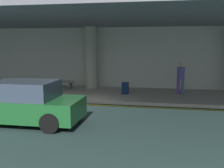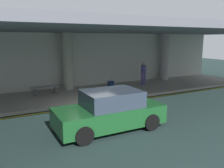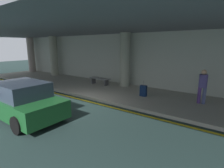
{
  "view_description": "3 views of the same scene",
  "coord_description": "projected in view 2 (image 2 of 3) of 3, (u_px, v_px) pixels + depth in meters",
  "views": [
    {
      "loc": [
        4.09,
        -10.8,
        2.73
      ],
      "look_at": [
        1.86,
        1.41,
        0.9
      ],
      "focal_mm": 42.4,
      "sensor_mm": 36.0,
      "label": 1
    },
    {
      "loc": [
        -4.45,
        -10.0,
        3.4
      ],
      "look_at": [
        1.83,
        1.91,
        0.79
      ],
      "focal_mm": 37.31,
      "sensor_mm": 36.0,
      "label": 2
    },
    {
      "loc": [
        6.64,
        -5.89,
        2.94
      ],
      "look_at": [
        0.5,
        2.39,
        0.72
      ],
      "focal_mm": 28.58,
      "sensor_mm": 36.0,
      "label": 3
    }
  ],
  "objects": [
    {
      "name": "sidewalk",
      "position": [
        76.0,
        95.0,
        14.05
      ],
      "size": [
        26.0,
        4.2,
        0.15
      ],
      "primitive_type": "cube",
      "color": "#9F9B90",
      "rests_on": "ground"
    },
    {
      "name": "ground_plane",
      "position": [
        97.0,
        110.0,
        11.37
      ],
      "size": [
        60.0,
        60.0,
        0.0
      ],
      "primitive_type": "plane",
      "color": "#1D2D2C"
    },
    {
      "name": "traveler_with_luggage",
      "position": [
        143.0,
        72.0,
        16.53
      ],
      "size": [
        0.38,
        0.38,
        1.68
      ],
      "rotation": [
        0.0,
        0.0,
        1.29
      ],
      "color": "#51347F",
      "rests_on": "sidewalk"
    },
    {
      "name": "support_column_right_mid",
      "position": [
        165.0,
        57.0,
        18.62
      ],
      "size": [
        0.71,
        0.71,
        3.65
      ],
      "primitive_type": "cylinder",
      "color": "#9D9696",
      "rests_on": "sidewalk"
    },
    {
      "name": "bench_metal",
      "position": [
        45.0,
        89.0,
        13.84
      ],
      "size": [
        1.6,
        0.5,
        0.48
      ],
      "color": "slate",
      "rests_on": "sidewalk"
    },
    {
      "name": "support_column_center",
      "position": [
        68.0,
        62.0,
        14.96
      ],
      "size": [
        0.71,
        0.71,
        3.65
      ],
      "primitive_type": "cylinder",
      "color": "#9B9F8E",
      "rests_on": "sidewalk"
    },
    {
      "name": "terminal_back_wall",
      "position": [
        64.0,
        62.0,
        15.66
      ],
      "size": [
        26.0,
        0.3,
        3.8
      ],
      "primitive_type": "cube",
      "color": "#B5BBAF",
      "rests_on": "ground"
    },
    {
      "name": "car_dark_green",
      "position": [
        110.0,
        111.0,
        8.83
      ],
      "size": [
        4.1,
        1.92,
        1.5
      ],
      "rotation": [
        0.0,
        0.0,
        -0.06
      ],
      "color": "#184B22",
      "rests_on": "ground"
    },
    {
      "name": "suitcase_upright_primary",
      "position": [
        111.0,
        86.0,
        14.89
      ],
      "size": [
        0.36,
        0.22,
        0.9
      ],
      "rotation": [
        0.0,
        0.0,
        0.38
      ],
      "color": "#0C1F43",
      "rests_on": "sidewalk"
    },
    {
      "name": "ceiling_overhang",
      "position": [
        77.0,
        29.0,
        12.88
      ],
      "size": [
        28.0,
        13.2,
        0.3
      ],
      "primitive_type": "cube",
      "color": "slate",
      "rests_on": "support_column_far_left"
    },
    {
      "name": "lane_stripe_yellow",
      "position": [
        92.0,
        106.0,
        11.99
      ],
      "size": [
        26.0,
        0.14,
        0.01
      ],
      "primitive_type": "cube",
      "color": "yellow",
      "rests_on": "ground"
    }
  ]
}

